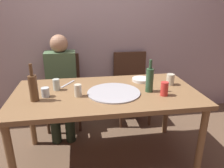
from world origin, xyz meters
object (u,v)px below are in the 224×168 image
Objects in this scene: pizza_tray at (114,92)px; chair_right at (131,82)px; table_knife at (68,84)px; chair_left at (63,86)px; tumbler_near at (45,92)px; dining_table at (106,99)px; short_glass at (56,85)px; tumbler_far at (170,79)px; wine_glass at (78,90)px; plate_stack at (141,80)px; guest_in_sweater at (61,80)px; soda_can at (164,89)px; beer_bottle at (33,87)px; wine_bottle at (150,79)px.

pizza_tray is 0.53× the size of chair_right.
table_knife is 0.24× the size of chair_left.
chair_right is (0.98, 0.87, -0.27)m from tumbler_near.
chair_right is at bearing -180.00° from chair_left.
dining_table is 0.48m from short_glass.
tumbler_near is 0.92m from chair_left.
short_glass is at bearing 166.37° from dining_table.
table_knife is at bearing 170.39° from tumbler_far.
chair_right reaches higher than short_glass.
tumbler_far is 1.03× the size of short_glass.
chair_right is at bearing 52.27° from wine_glass.
tumbler_near reaches higher than dining_table.
tumbler_far is 0.83m from chair_right.
plate_stack reaches higher than pizza_tray.
short_glass is at bearing 90.33° from guest_in_sweater.
soda_can is 1.04m from chair_right.
plate_stack reaches higher than table_knife.
short_glass is at bearing 61.05° from tumbler_near.
table_knife is 0.46m from guest_in_sweater.
chair_right is at bearing 92.13° from soda_can.
chair_right is at bearing 85.05° from plate_stack.
chair_left reaches higher than tumbler_near.
chair_right is at bearing 61.69° from dining_table.
plate_stack is at bearing 151.60° from guest_in_sweater.
beer_bottle is 2.88× the size of tumbler_far.
dining_table is 20.48× the size of tumbler_near.
beer_bottle is 1.01m from chair_left.
tumbler_near is at bearing -118.95° from short_glass.
dining_table is at bearing -173.19° from tumbler_far.
wine_glass reaches higher than pizza_tray.
guest_in_sweater reaches higher than dining_table.
dining_table is at bearing 118.31° from chair_left.
beer_bottle is 0.83m from guest_in_sweater.
wine_bottle is 0.25× the size of guest_in_sweater.
plate_stack is (0.84, 0.12, -0.04)m from short_glass.
plate_stack is at bearing 39.47° from pizza_tray.
beer_bottle reaches higher than wine_bottle.
dining_table is at bearing 123.35° from guest_in_sweater.
plate_stack is 0.97m from guest_in_sweater.
beer_bottle is (-0.99, -0.05, 0.00)m from wine_bottle.
chair_left is (-1.10, 0.76, -0.29)m from tumbler_far.
table_knife is (-0.84, 0.41, -0.06)m from soda_can.
tumbler_near is 0.07× the size of guest_in_sweater.
table_knife is at bearing 144.95° from dining_table.
guest_in_sweater is (-0.84, 0.74, -0.22)m from wine_bottle.
plate_stack is at bearing 102.92° from soda_can.
tumbler_far is at bearing 12.19° from pizza_tray.
short_glass is 0.12× the size of chair_left.
wine_bottle reaches higher than chair_left.
short_glass is 0.09× the size of guest_in_sweater.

